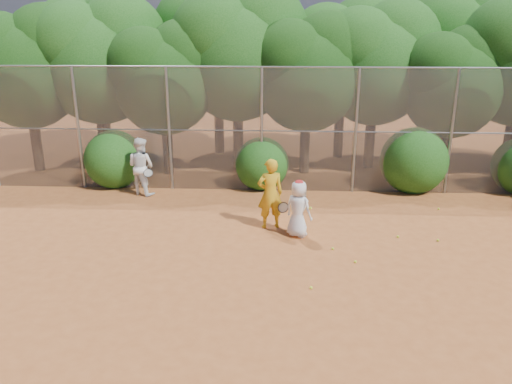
{
  "coord_description": "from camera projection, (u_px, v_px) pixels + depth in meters",
  "views": [
    {
      "loc": [
        -0.37,
        -9.79,
        5.24
      ],
      "look_at": [
        -1.0,
        2.5,
        1.1
      ],
      "focal_mm": 35.0,
      "sensor_mm": 36.0,
      "label": 1
    }
  ],
  "objects": [
    {
      "name": "ground",
      "position": [
        296.0,
        277.0,
        10.92
      ],
      "size": [
        80.0,
        80.0,
        0.0
      ],
      "primitive_type": "plane",
      "color": "#9D5023",
      "rests_on": "ground"
    },
    {
      "name": "tree_3",
      "position": [
        239.0,
        49.0,
        17.98
      ],
      "size": [
        4.89,
        4.26,
        6.7
      ],
      "color": "black",
      "rests_on": "ground"
    },
    {
      "name": "tree_6",
      "position": [
        454.0,
        79.0,
        17.15
      ],
      "size": [
        3.86,
        3.36,
        5.29
      ],
      "color": "black",
      "rests_on": "ground"
    },
    {
      "name": "tree_4",
      "position": [
        309.0,
        69.0,
        17.49
      ],
      "size": [
        4.19,
        3.64,
        5.73
      ],
      "color": "black",
      "rests_on": "ground"
    },
    {
      "name": "ball_0",
      "position": [
        438.0,
        240.0,
        12.68
      ],
      "size": [
        0.07,
        0.07,
        0.07
      ],
      "primitive_type": "sphere",
      "color": "#D6E72A",
      "rests_on": "ground"
    },
    {
      "name": "ball_6",
      "position": [
        311.0,
        288.0,
        10.39
      ],
      "size": [
        0.07,
        0.07,
        0.07
      ],
      "primitive_type": "sphere",
      "color": "#D6E72A",
      "rests_on": "ground"
    },
    {
      "name": "tree_5",
      "position": [
        377.0,
        59.0,
        18.03
      ],
      "size": [
        4.51,
        3.92,
        6.17
      ],
      "color": "black",
      "rests_on": "ground"
    },
    {
      "name": "tree_1",
      "position": [
        101.0,
        56.0,
        18.01
      ],
      "size": [
        4.64,
        4.03,
        6.35
      ],
      "color": "black",
      "rests_on": "ground"
    },
    {
      "name": "player_teen",
      "position": [
        298.0,
        209.0,
        12.79
      ],
      "size": [
        0.87,
        0.8,
        1.52
      ],
      "rotation": [
        0.0,
        0.0,
        2.57
      ],
      "color": "silver",
      "rests_on": "ground"
    },
    {
      "name": "fence_back",
      "position": [
        289.0,
        129.0,
        15.95
      ],
      "size": [
        20.05,
        0.09,
        4.03
      ],
      "color": "gray",
      "rests_on": "ground"
    },
    {
      "name": "tree_12",
      "position": [
        457.0,
        44.0,
        19.8
      ],
      "size": [
        5.02,
        4.37,
        6.88
      ],
      "color": "black",
      "rests_on": "ground"
    },
    {
      "name": "player_yellow",
      "position": [
        270.0,
        194.0,
        13.28
      ],
      "size": [
        0.9,
        0.63,
        1.92
      ],
      "rotation": [
        0.0,
        0.0,
        3.4
      ],
      "color": "gold",
      "rests_on": "ground"
    },
    {
      "name": "ball_5",
      "position": [
        439.0,
        209.0,
        14.83
      ],
      "size": [
        0.07,
        0.07,
        0.07
      ],
      "primitive_type": "sphere",
      "color": "#D6E72A",
      "rests_on": "ground"
    },
    {
      "name": "bush_0",
      "position": [
        114.0,
        157.0,
        16.85
      ],
      "size": [
        2.0,
        2.0,
        2.0
      ],
      "primitive_type": "sphere",
      "color": "#184812",
      "rests_on": "ground"
    },
    {
      "name": "player_white",
      "position": [
        141.0,
        166.0,
        15.96
      ],
      "size": [
        1.12,
        1.02,
        1.86
      ],
      "rotation": [
        0.0,
        0.0,
        2.7
      ],
      "color": "white",
      "rests_on": "ground"
    },
    {
      "name": "tree_2",
      "position": [
        165.0,
        74.0,
        17.4
      ],
      "size": [
        3.99,
        3.47,
        5.47
      ],
      "color": "black",
      "rests_on": "ground"
    },
    {
      "name": "tree_11",
      "position": [
        344.0,
        53.0,
        19.56
      ],
      "size": [
        4.64,
        4.03,
        6.35
      ],
      "color": "black",
      "rests_on": "ground"
    },
    {
      "name": "tree_10",
      "position": [
        219.0,
        41.0,
        20.04
      ],
      "size": [
        5.15,
        4.48,
        7.06
      ],
      "color": "black",
      "rests_on": "ground"
    },
    {
      "name": "bush_1",
      "position": [
        262.0,
        161.0,
        16.64
      ],
      "size": [
        1.8,
        1.8,
        1.8
      ],
      "primitive_type": "sphere",
      "color": "#184812",
      "rests_on": "ground"
    },
    {
      "name": "ball_2",
      "position": [
        355.0,
        262.0,
        11.53
      ],
      "size": [
        0.07,
        0.07,
        0.07
      ],
      "primitive_type": "sphere",
      "color": "#D6E72A",
      "rests_on": "ground"
    },
    {
      "name": "tree_9",
      "position": [
        96.0,
        48.0,
        20.18
      ],
      "size": [
        4.83,
        4.2,
        6.62
      ],
      "color": "black",
      "rests_on": "ground"
    },
    {
      "name": "ball_4",
      "position": [
        333.0,
        249.0,
        12.19
      ],
      "size": [
        0.07,
        0.07,
        0.07
      ],
      "primitive_type": "sphere",
      "color": "#D6E72A",
      "rests_on": "ground"
    },
    {
      "name": "ball_1",
      "position": [
        398.0,
        237.0,
        12.89
      ],
      "size": [
        0.07,
        0.07,
        0.07
      ],
      "primitive_type": "sphere",
      "color": "#D6E72A",
      "rests_on": "ground"
    },
    {
      "name": "bush_2",
      "position": [
        414.0,
        158.0,
        16.33
      ],
      "size": [
        2.2,
        2.2,
        2.2
      ],
      "primitive_type": "sphere",
      "color": "#184812",
      "rests_on": "ground"
    },
    {
      "name": "tree_0",
      "position": [
        27.0,
        63.0,
        17.73
      ],
      "size": [
        4.38,
        3.81,
        6.0
      ],
      "color": "black",
      "rests_on": "ground"
    }
  ]
}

